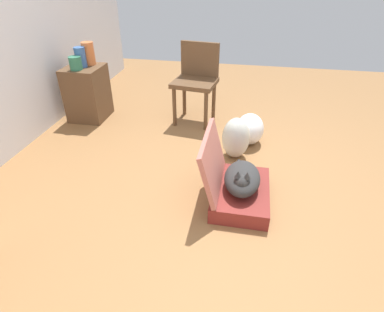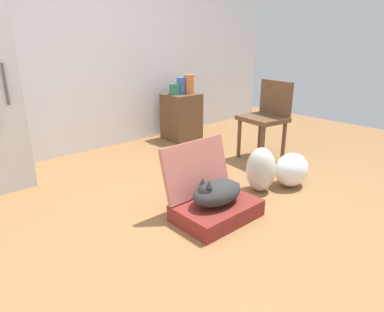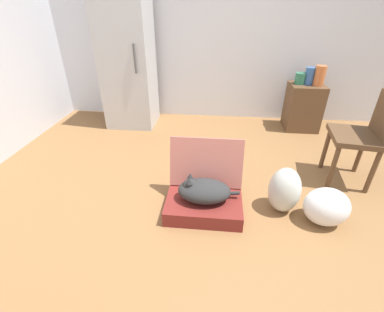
{
  "view_description": "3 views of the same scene",
  "coord_description": "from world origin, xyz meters",
  "px_view_note": "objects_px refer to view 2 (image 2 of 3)",
  "views": [
    {
      "loc": [
        -2.1,
        -0.06,
        1.68
      ],
      "look_at": [
        -0.2,
        0.31,
        0.47
      ],
      "focal_mm": 29.41,
      "sensor_mm": 36.0,
      "label": 1
    },
    {
      "loc": [
        -1.78,
        -1.7,
        1.33
      ],
      "look_at": [
        -0.03,
        0.26,
        0.42
      ],
      "focal_mm": 31.62,
      "sensor_mm": 36.0,
      "label": 2
    },
    {
      "loc": [
        0.01,
        -1.84,
        1.58
      ],
      "look_at": [
        -0.2,
        0.17,
        0.41
      ],
      "focal_mm": 24.94,
      "sensor_mm": 36.0,
      "label": 3
    }
  ],
  "objects_px": {
    "suitcase_base": "(217,211)",
    "chair": "(267,115)",
    "side_table": "(181,116)",
    "vase_tall": "(174,89)",
    "plastic_bag_white": "(261,169)",
    "plastic_bag_clear": "(292,170)",
    "vase_short": "(189,84)",
    "vase_round": "(181,86)",
    "cat": "(216,192)"
  },
  "relations": [
    {
      "from": "suitcase_base",
      "to": "vase_round",
      "type": "distance_m",
      "value": 2.4
    },
    {
      "from": "plastic_bag_white",
      "to": "side_table",
      "type": "xyz_separation_m",
      "value": [
        0.59,
        1.82,
        0.11
      ]
    },
    {
      "from": "suitcase_base",
      "to": "chair",
      "type": "height_order",
      "value": "chair"
    },
    {
      "from": "plastic_bag_clear",
      "to": "chair",
      "type": "bearing_deg",
      "value": 54.98
    },
    {
      "from": "cat",
      "to": "side_table",
      "type": "height_order",
      "value": "side_table"
    },
    {
      "from": "suitcase_base",
      "to": "plastic_bag_clear",
      "type": "bearing_deg",
      "value": -1.76
    },
    {
      "from": "cat",
      "to": "chair",
      "type": "xyz_separation_m",
      "value": [
        1.45,
        0.63,
        0.29
      ]
    },
    {
      "from": "plastic_bag_clear",
      "to": "chair",
      "type": "height_order",
      "value": "chair"
    },
    {
      "from": "suitcase_base",
      "to": "vase_short",
      "type": "height_order",
      "value": "vase_short"
    },
    {
      "from": "cat",
      "to": "vase_tall",
      "type": "height_order",
      "value": "vase_tall"
    },
    {
      "from": "suitcase_base",
      "to": "chair",
      "type": "xyz_separation_m",
      "value": [
        1.44,
        0.63,
        0.45
      ]
    },
    {
      "from": "suitcase_base",
      "to": "side_table",
      "type": "xyz_separation_m",
      "value": [
        1.26,
        1.92,
        0.25
      ]
    },
    {
      "from": "plastic_bag_white",
      "to": "plastic_bag_clear",
      "type": "bearing_deg",
      "value": -22.14
    },
    {
      "from": "side_table",
      "to": "vase_tall",
      "type": "height_order",
      "value": "vase_tall"
    },
    {
      "from": "cat",
      "to": "plastic_bag_white",
      "type": "xyz_separation_m",
      "value": [
        0.68,
        0.1,
        -0.02
      ]
    },
    {
      "from": "suitcase_base",
      "to": "vase_short",
      "type": "xyz_separation_m",
      "value": [
        1.37,
        1.88,
        0.69
      ]
    },
    {
      "from": "suitcase_base",
      "to": "plastic_bag_clear",
      "type": "relative_size",
      "value": 1.8
    },
    {
      "from": "chair",
      "to": "plastic_bag_clear",
      "type": "bearing_deg",
      "value": -27.26
    },
    {
      "from": "plastic_bag_white",
      "to": "chair",
      "type": "relative_size",
      "value": 0.46
    },
    {
      "from": "suitcase_base",
      "to": "chair",
      "type": "distance_m",
      "value": 1.64
    },
    {
      "from": "cat",
      "to": "vase_round",
      "type": "xyz_separation_m",
      "value": [
        1.27,
        1.92,
        0.51
      ]
    },
    {
      "from": "plastic_bag_white",
      "to": "suitcase_base",
      "type": "bearing_deg",
      "value": -171.79
    },
    {
      "from": "vase_round",
      "to": "chair",
      "type": "height_order",
      "value": "chair"
    },
    {
      "from": "plastic_bag_clear",
      "to": "vase_short",
      "type": "bearing_deg",
      "value": 78.56
    },
    {
      "from": "vase_short",
      "to": "vase_round",
      "type": "relative_size",
      "value": 1.15
    },
    {
      "from": "suitcase_base",
      "to": "plastic_bag_white",
      "type": "height_order",
      "value": "plastic_bag_white"
    },
    {
      "from": "plastic_bag_white",
      "to": "vase_short",
      "type": "distance_m",
      "value": 1.99
    },
    {
      "from": "side_table",
      "to": "vase_short",
      "type": "bearing_deg",
      "value": -20.75
    },
    {
      "from": "side_table",
      "to": "vase_round",
      "type": "height_order",
      "value": "vase_round"
    },
    {
      "from": "plastic_bag_clear",
      "to": "chair",
      "type": "distance_m",
      "value": 0.88
    },
    {
      "from": "vase_short",
      "to": "chair",
      "type": "distance_m",
      "value": 1.28
    },
    {
      "from": "plastic_bag_clear",
      "to": "side_table",
      "type": "height_order",
      "value": "side_table"
    },
    {
      "from": "chair",
      "to": "plastic_bag_white",
      "type": "bearing_deg",
      "value": -47.8
    },
    {
      "from": "plastic_bag_clear",
      "to": "cat",
      "type": "bearing_deg",
      "value": 178.24
    },
    {
      "from": "plastic_bag_clear",
      "to": "side_table",
      "type": "xyz_separation_m",
      "value": [
        0.28,
        1.95,
        0.15
      ]
    },
    {
      "from": "plastic_bag_white",
      "to": "side_table",
      "type": "relative_size",
      "value": 0.66
    },
    {
      "from": "vase_tall",
      "to": "chair",
      "type": "xyz_separation_m",
      "value": [
        0.29,
        -1.31,
        -0.19
      ]
    },
    {
      "from": "suitcase_base",
      "to": "cat",
      "type": "height_order",
      "value": "cat"
    },
    {
      "from": "vase_short",
      "to": "side_table",
      "type": "bearing_deg",
      "value": 159.25
    },
    {
      "from": "side_table",
      "to": "chair",
      "type": "xyz_separation_m",
      "value": [
        0.18,
        -1.29,
        0.2
      ]
    },
    {
      "from": "cat",
      "to": "plastic_bag_clear",
      "type": "distance_m",
      "value": 0.99
    },
    {
      "from": "side_table",
      "to": "plastic_bag_clear",
      "type": "bearing_deg",
      "value": -98.05
    },
    {
      "from": "vase_round",
      "to": "chair",
      "type": "bearing_deg",
      "value": -81.92
    },
    {
      "from": "plastic_bag_white",
      "to": "vase_tall",
      "type": "bearing_deg",
      "value": 75.43
    },
    {
      "from": "vase_tall",
      "to": "suitcase_base",
      "type": "bearing_deg",
      "value": -120.71
    },
    {
      "from": "vase_tall",
      "to": "vase_short",
      "type": "xyz_separation_m",
      "value": [
        0.22,
        -0.06,
        0.05
      ]
    },
    {
      "from": "suitcase_base",
      "to": "vase_round",
      "type": "bearing_deg",
      "value": 56.8
    },
    {
      "from": "suitcase_base",
      "to": "side_table",
      "type": "height_order",
      "value": "side_table"
    },
    {
      "from": "suitcase_base",
      "to": "plastic_bag_clear",
      "type": "distance_m",
      "value": 0.99
    },
    {
      "from": "cat",
      "to": "side_table",
      "type": "relative_size",
      "value": 0.83
    }
  ]
}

